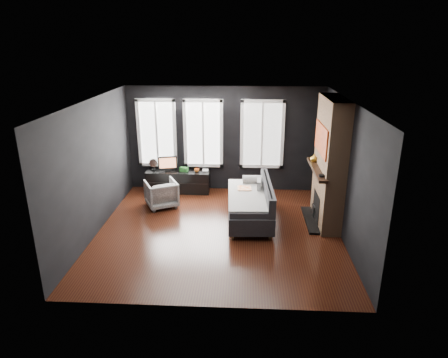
# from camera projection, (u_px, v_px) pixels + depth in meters

# --- Properties ---
(floor) EXTENTS (5.00, 5.00, 0.00)m
(floor) POSITION_uv_depth(u_px,v_px,m) (218.00, 231.00, 8.34)
(floor) COLOR black
(floor) RESTS_ON ground
(ceiling) EXTENTS (5.00, 5.00, 0.00)m
(ceiling) POSITION_uv_depth(u_px,v_px,m) (218.00, 101.00, 7.44)
(ceiling) COLOR white
(ceiling) RESTS_ON ground
(wall_back) EXTENTS (5.00, 0.02, 2.70)m
(wall_back) POSITION_uv_depth(u_px,v_px,m) (225.00, 139.00, 10.24)
(wall_back) COLOR black
(wall_back) RESTS_ON ground
(wall_left) EXTENTS (0.02, 5.00, 2.70)m
(wall_left) POSITION_uv_depth(u_px,v_px,m) (94.00, 168.00, 8.02)
(wall_left) COLOR black
(wall_left) RESTS_ON ground
(wall_right) EXTENTS (0.02, 5.00, 2.70)m
(wall_right) POSITION_uv_depth(u_px,v_px,m) (346.00, 172.00, 7.76)
(wall_right) COLOR black
(wall_right) RESTS_ON ground
(windows) EXTENTS (4.00, 0.16, 1.76)m
(windows) POSITION_uv_depth(u_px,v_px,m) (207.00, 99.00, 9.89)
(windows) COLOR white
(windows) RESTS_ON wall_back
(fireplace) EXTENTS (0.70, 1.62, 2.70)m
(fireplace) POSITION_uv_depth(u_px,v_px,m) (330.00, 163.00, 8.34)
(fireplace) COLOR #93724C
(fireplace) RESTS_ON floor
(sofa) EXTENTS (1.12, 2.09, 0.88)m
(sofa) POSITION_uv_depth(u_px,v_px,m) (249.00, 201.00, 8.73)
(sofa) COLOR #252527
(sofa) RESTS_ON floor
(stripe_pillow) EXTENTS (0.10, 0.37, 0.37)m
(stripe_pillow) POSITION_uv_depth(u_px,v_px,m) (259.00, 187.00, 8.98)
(stripe_pillow) COLOR gray
(stripe_pillow) RESTS_ON sofa
(armchair) EXTENTS (0.90, 0.88, 0.70)m
(armchair) POSITION_uv_depth(u_px,v_px,m) (161.00, 192.00, 9.46)
(armchair) COLOR silver
(armchair) RESTS_ON floor
(media_console) EXTENTS (1.64, 0.53, 0.56)m
(media_console) POSITION_uv_depth(u_px,v_px,m) (178.00, 181.00, 10.42)
(media_console) COLOR black
(media_console) RESTS_ON floor
(monitor) EXTENTS (0.50, 0.22, 0.44)m
(monitor) POSITION_uv_depth(u_px,v_px,m) (168.00, 163.00, 10.25)
(monitor) COLOR black
(monitor) RESTS_ON media_console
(desk_fan) EXTENTS (0.23, 0.23, 0.32)m
(desk_fan) POSITION_uv_depth(u_px,v_px,m) (154.00, 164.00, 10.33)
(desk_fan) COLOR gray
(desk_fan) RESTS_ON media_console
(mug) EXTENTS (0.13, 0.11, 0.12)m
(mug) POSITION_uv_depth(u_px,v_px,m) (197.00, 170.00, 10.21)
(mug) COLOR orange
(mug) RESTS_ON media_console
(book) EXTENTS (0.15, 0.03, 0.21)m
(book) POSITION_uv_depth(u_px,v_px,m) (202.00, 167.00, 10.32)
(book) COLOR gray
(book) RESTS_ON media_console
(storage_box) EXTENTS (0.23, 0.17, 0.11)m
(storage_box) POSITION_uv_depth(u_px,v_px,m) (184.00, 169.00, 10.27)
(storage_box) COLOR #266E27
(storage_box) RESTS_ON media_console
(mantel_vase) EXTENTS (0.18, 0.19, 0.17)m
(mantel_vase) POSITION_uv_depth(u_px,v_px,m) (314.00, 158.00, 8.79)
(mantel_vase) COLOR gold
(mantel_vase) RESTS_ON fireplace
(mantel_clock) EXTENTS (0.13, 0.13, 0.04)m
(mantel_clock) POSITION_uv_depth(u_px,v_px,m) (322.00, 175.00, 7.87)
(mantel_clock) COLOR black
(mantel_clock) RESTS_ON fireplace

